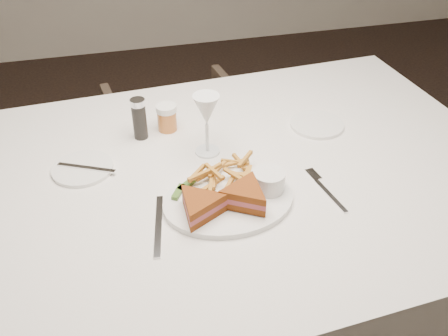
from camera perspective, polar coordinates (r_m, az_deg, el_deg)
name	(u,v)px	position (r m, az deg, el deg)	size (l,w,h in m)	color
ground	(280,292)	(2.00, 6.45, -13.95)	(5.00, 5.00, 0.00)	black
table	(220,270)	(1.56, -0.47, -11.57)	(1.58, 1.06, 0.75)	silver
chair_far	(182,144)	(2.24, -4.85, 2.71)	(0.57, 0.54, 0.59)	#443529
table_setting	(217,171)	(1.25, -0.84, -0.33)	(0.85, 0.60, 0.18)	white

